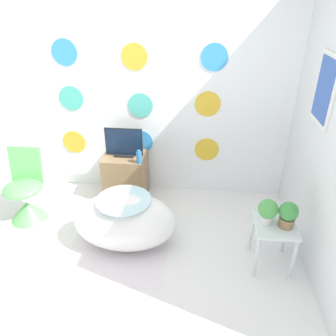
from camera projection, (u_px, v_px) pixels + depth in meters
ground_plane at (106, 293)px, 2.80m from camera, size 12.00×12.00×0.00m
wall_back_dotted at (137, 89)px, 3.72m from camera, size 4.53×0.05×2.60m
wall_right at (325, 121)px, 2.78m from camera, size 0.06×2.75×2.60m
rug at (120, 247)px, 3.30m from camera, size 0.97×0.97×0.01m
bathtub at (125, 221)px, 3.24m from camera, size 1.02×0.65×0.54m
chair at (26, 198)px, 3.61m from camera, size 0.42×0.42×0.81m
tv_cabinet at (126, 176)px, 4.00m from camera, size 0.50×0.41×0.56m
tv at (124, 144)px, 3.79m from camera, size 0.44×0.12×0.34m
vase at (139, 157)px, 3.67m from camera, size 0.06×0.06×0.16m
side_table at (274, 232)px, 2.94m from camera, size 0.37×0.40×0.46m
potted_plant_left at (268, 210)px, 2.85m from camera, size 0.17×0.17×0.23m
potted_plant_right at (288, 214)px, 2.81m from camera, size 0.17×0.17×0.24m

